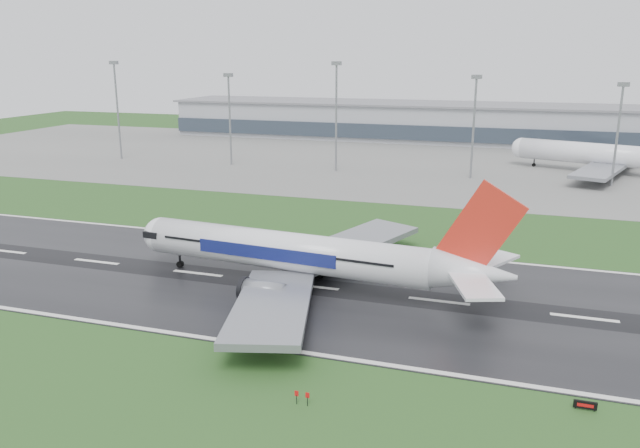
% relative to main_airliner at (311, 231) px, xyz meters
% --- Properties ---
extents(ground, '(520.00, 520.00, 0.00)m').
position_rel_main_airliner_xyz_m(ground, '(0.02, 0.17, -9.20)').
color(ground, '#1F4619').
rests_on(ground, ground).
extents(runway, '(400.00, 45.00, 0.10)m').
position_rel_main_airliner_xyz_m(runway, '(0.02, 0.17, -9.15)').
color(runway, black).
rests_on(runway, ground).
extents(apron, '(400.00, 130.00, 0.08)m').
position_rel_main_airliner_xyz_m(apron, '(0.02, 125.17, -9.16)').
color(apron, slate).
rests_on(apron, ground).
extents(terminal, '(240.00, 36.00, 15.00)m').
position_rel_main_airliner_xyz_m(terminal, '(0.02, 185.17, -1.70)').
color(terminal, '#90939A').
rests_on(terminal, ground).
extents(main_airliner, '(66.35, 63.67, 18.20)m').
position_rel_main_airliner_xyz_m(main_airliner, '(0.00, 0.00, 0.00)').
color(main_airliner, white).
rests_on(main_airliner, runway).
extents(parked_airliner, '(78.96, 76.14, 18.68)m').
position_rel_main_airliner_xyz_m(parked_airliner, '(55.85, 120.44, 0.22)').
color(parked_airliner, white).
rests_on(parked_airliner, apron).
extents(runway_sign, '(2.31, 0.55, 1.04)m').
position_rel_main_airliner_xyz_m(runway_sign, '(38.10, -24.81, -8.68)').
color(runway_sign, black).
rests_on(runway_sign, ground).
extents(floodmast_0, '(0.64, 0.64, 32.40)m').
position_rel_main_airliner_xyz_m(floodmast_0, '(-104.58, 100.17, 7.00)').
color(floodmast_0, gray).
rests_on(floodmast_0, ground).
extents(floodmast_1, '(0.64, 0.64, 28.67)m').
position_rel_main_airliner_xyz_m(floodmast_1, '(-61.76, 100.17, 5.14)').
color(floodmast_1, gray).
rests_on(floodmast_1, ground).
extents(floodmast_2, '(0.64, 0.64, 32.45)m').
position_rel_main_airliner_xyz_m(floodmast_2, '(-25.40, 100.17, 7.02)').
color(floodmast_2, gray).
rests_on(floodmast_2, ground).
extents(floodmast_3, '(0.64, 0.64, 28.84)m').
position_rel_main_airliner_xyz_m(floodmast_3, '(16.28, 100.17, 5.22)').
color(floodmast_3, gray).
rests_on(floodmast_3, ground).
extents(floodmast_4, '(0.64, 0.64, 27.24)m').
position_rel_main_airliner_xyz_m(floodmast_4, '(54.69, 100.17, 4.42)').
color(floodmast_4, gray).
rests_on(floodmast_4, ground).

